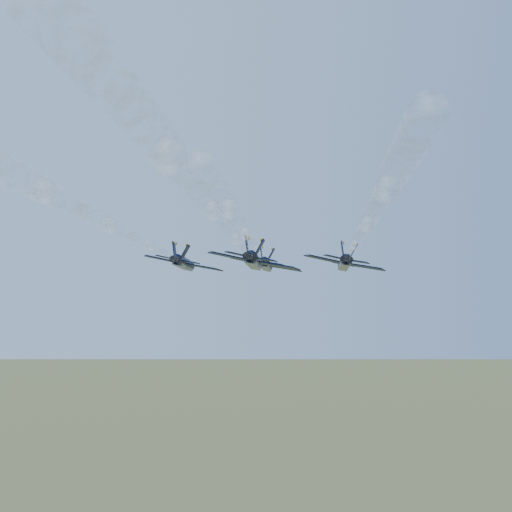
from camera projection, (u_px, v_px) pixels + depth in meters
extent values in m
cylinder|color=black|center=(266.00, 264.00, 123.56)|extent=(5.40, 11.40, 1.73)
cone|color=black|center=(269.00, 265.00, 130.39)|extent=(2.37, 2.69, 1.73)
ellipsoid|color=black|center=(268.00, 262.00, 126.49)|extent=(1.60, 2.28, 0.86)
cube|color=gray|center=(266.00, 268.00, 123.55)|extent=(4.65, 10.16, 0.64)
cube|color=black|center=(248.00, 261.00, 123.09)|extent=(5.00, 2.87, 1.15)
cube|color=orange|center=(249.00, 261.00, 124.56)|extent=(4.81, 0.40, 1.15)
cube|color=black|center=(284.00, 269.00, 122.64)|extent=(5.61, 5.19, 1.15)
cube|color=orange|center=(285.00, 268.00, 124.11)|extent=(4.01, 3.14, 1.15)
cube|color=black|center=(252.00, 261.00, 118.24)|extent=(2.29, 1.49, 0.56)
cube|color=black|center=(276.00, 266.00, 117.96)|extent=(2.59, 2.51, 0.56)
cube|color=black|center=(261.00, 255.00, 118.77)|extent=(1.00, 1.93, 2.25)
cube|color=black|center=(271.00, 257.00, 118.66)|extent=(1.78, 2.20, 2.03)
cylinder|color=black|center=(261.00, 264.00, 117.52)|extent=(1.40, 1.35, 1.12)
cylinder|color=black|center=(266.00, 265.00, 117.46)|extent=(1.40, 1.35, 1.12)
cylinder|color=black|center=(184.00, 263.00, 110.07)|extent=(5.40, 11.40, 1.73)
cone|color=black|center=(191.00, 264.00, 116.91)|extent=(2.37, 2.69, 1.73)
ellipsoid|color=black|center=(188.00, 260.00, 113.01)|extent=(1.60, 2.28, 0.86)
cube|color=gray|center=(183.00, 267.00, 110.06)|extent=(4.65, 10.16, 0.64)
cube|color=black|center=(162.00, 259.00, 109.60)|extent=(5.00, 2.87, 1.15)
cube|color=orange|center=(165.00, 259.00, 111.07)|extent=(4.81, 0.40, 1.15)
cube|color=black|center=(203.00, 268.00, 109.15)|extent=(5.61, 5.19, 1.15)
cube|color=orange|center=(205.00, 267.00, 110.62)|extent=(4.01, 3.14, 1.15)
cube|color=black|center=(164.00, 259.00, 104.75)|extent=(2.29, 1.49, 0.56)
cube|color=black|center=(190.00, 265.00, 104.47)|extent=(2.59, 2.51, 0.56)
cube|color=black|center=(174.00, 252.00, 105.29)|extent=(1.00, 1.93, 2.25)
cube|color=black|center=(185.00, 254.00, 105.17)|extent=(1.78, 2.20, 2.03)
cylinder|color=black|center=(173.00, 262.00, 104.04)|extent=(1.40, 1.35, 1.12)
cylinder|color=black|center=(179.00, 263.00, 103.98)|extent=(1.40, 1.35, 1.12)
cylinder|color=black|center=(344.00, 263.00, 108.41)|extent=(5.40, 11.40, 1.73)
cone|color=black|center=(343.00, 264.00, 115.24)|extent=(2.37, 2.69, 1.73)
ellipsoid|color=black|center=(344.00, 260.00, 111.34)|extent=(1.60, 2.28, 0.86)
cube|color=gray|center=(344.00, 267.00, 108.40)|extent=(4.65, 10.16, 0.64)
cube|color=black|center=(324.00, 259.00, 107.94)|extent=(5.00, 2.87, 1.15)
cube|color=orange|center=(324.00, 259.00, 109.41)|extent=(4.81, 0.40, 1.15)
cube|color=black|center=(366.00, 267.00, 107.49)|extent=(5.61, 5.19, 1.15)
cube|color=orange|center=(365.00, 267.00, 108.96)|extent=(4.01, 3.14, 1.15)
cube|color=black|center=(333.00, 259.00, 103.09)|extent=(2.29, 1.49, 0.56)
cube|color=black|center=(360.00, 265.00, 102.81)|extent=(2.59, 2.51, 0.56)
cube|color=black|center=(342.00, 252.00, 103.62)|extent=(1.00, 1.93, 2.25)
cube|color=black|center=(353.00, 254.00, 103.51)|extent=(1.78, 2.20, 2.03)
cylinder|color=black|center=(343.00, 262.00, 102.37)|extent=(1.40, 1.35, 1.12)
cylinder|color=black|center=(349.00, 263.00, 102.32)|extent=(1.40, 1.35, 1.12)
cylinder|color=black|center=(254.00, 261.00, 94.98)|extent=(5.40, 11.40, 1.73)
cone|color=black|center=(258.00, 262.00, 101.82)|extent=(2.37, 2.69, 1.73)
ellipsoid|color=black|center=(257.00, 257.00, 97.92)|extent=(1.60, 2.28, 0.86)
cube|color=gray|center=(253.00, 265.00, 94.97)|extent=(4.65, 10.16, 0.64)
cube|color=black|center=(230.00, 256.00, 94.51)|extent=(5.00, 2.87, 1.15)
cube|color=orange|center=(231.00, 256.00, 95.98)|extent=(4.81, 0.40, 1.15)
cube|color=black|center=(277.00, 266.00, 94.07)|extent=(5.61, 5.19, 1.15)
cube|color=orange|center=(278.00, 266.00, 95.53)|extent=(4.01, 3.14, 1.15)
cube|color=black|center=(235.00, 257.00, 89.66)|extent=(2.29, 1.49, 0.56)
cube|color=black|center=(266.00, 263.00, 89.38)|extent=(2.59, 2.51, 0.56)
cube|color=black|center=(247.00, 248.00, 90.20)|extent=(1.00, 1.93, 2.25)
cube|color=black|center=(259.00, 251.00, 90.08)|extent=(1.78, 2.20, 2.03)
cylinder|color=black|center=(247.00, 260.00, 88.95)|extent=(1.40, 1.35, 1.12)
cylinder|color=black|center=(253.00, 261.00, 88.89)|extent=(1.40, 1.35, 1.12)
cylinder|color=white|center=(260.00, 263.00, 108.58)|extent=(6.91, 17.69, 0.92)
cylinder|color=white|center=(250.00, 260.00, 91.27)|extent=(7.23, 17.80, 1.26)
cylinder|color=white|center=(235.00, 256.00, 73.95)|extent=(7.62, 17.94, 1.67)
cylinder|color=white|center=(211.00, 250.00, 56.64)|extent=(8.06, 18.09, 2.14)
cylinder|color=white|center=(163.00, 261.00, 95.10)|extent=(6.91, 17.69, 0.92)
cylinder|color=white|center=(130.00, 257.00, 77.78)|extent=(7.23, 17.80, 1.26)
cylinder|color=white|center=(78.00, 252.00, 60.47)|extent=(7.62, 17.94, 1.67)
cylinder|color=white|center=(350.00, 260.00, 93.44)|extent=(6.91, 17.69, 0.92)
cylinder|color=white|center=(358.00, 257.00, 76.12)|extent=(7.23, 17.80, 1.26)
cylinder|color=white|center=(371.00, 251.00, 58.81)|extent=(7.62, 17.94, 1.67)
cylinder|color=white|center=(395.00, 240.00, 41.49)|extent=(8.06, 18.09, 2.14)
cylinder|color=white|center=(243.00, 258.00, 80.01)|extent=(6.91, 17.69, 0.92)
cylinder|color=white|center=(224.00, 252.00, 62.69)|extent=(7.23, 17.80, 1.26)
cylinder|color=white|center=(190.00, 243.00, 45.38)|extent=(7.62, 17.94, 1.67)
cylinder|color=white|center=(114.00, 223.00, 28.06)|extent=(8.06, 18.09, 2.14)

